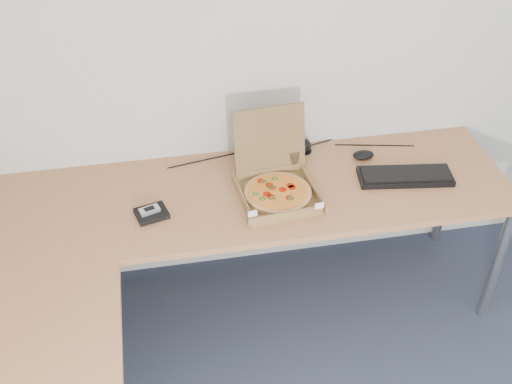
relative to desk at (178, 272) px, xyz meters
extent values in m
cube|color=#B37548|center=(0.32, 0.43, 0.01)|extent=(2.50, 0.70, 0.03)
cylinder|color=gray|center=(1.52, 0.73, -0.35)|extent=(0.05, 0.05, 0.70)
cube|color=olive|center=(0.48, 0.36, 0.03)|extent=(0.34, 0.34, 0.01)
cube|color=olive|center=(0.48, 0.55, 0.21)|extent=(0.34, 0.07, 0.33)
cylinder|color=tan|center=(0.48, 0.36, 0.05)|extent=(0.30, 0.30, 0.02)
cylinder|color=#A9260C|center=(0.48, 0.36, 0.07)|extent=(0.26, 0.26, 0.00)
cylinder|color=silver|center=(0.60, 0.56, 0.08)|extent=(0.06, 0.06, 0.11)
cube|color=black|center=(1.10, 0.39, 0.04)|extent=(0.45, 0.21, 0.03)
ellipsoid|color=black|center=(0.96, 0.59, 0.05)|extent=(0.12, 0.09, 0.04)
cube|color=black|center=(-0.08, 0.34, 0.04)|extent=(0.16, 0.14, 0.02)
cube|color=#B2B5BA|center=(-0.09, 0.34, 0.06)|extent=(0.10, 0.07, 0.02)
ellipsoid|color=black|center=(0.69, 0.71, 0.07)|extent=(0.09, 0.09, 0.07)
camera|label=1|loc=(-0.03, -1.86, 1.82)|focal=45.10mm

